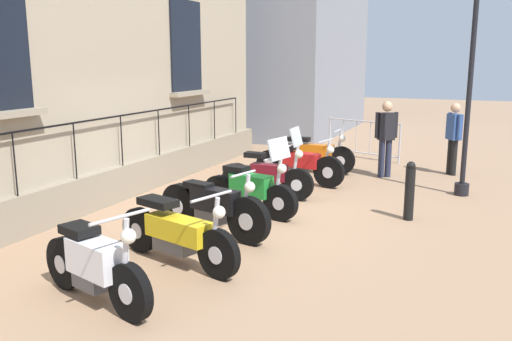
{
  "coord_description": "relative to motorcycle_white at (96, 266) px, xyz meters",
  "views": [
    {
      "loc": [
        3.99,
        -8.35,
        2.69
      ],
      "look_at": [
        0.43,
        0.0,
        0.8
      ],
      "focal_mm": 37.82,
      "sensor_mm": 36.0,
      "label": 1
    }
  ],
  "objects": [
    {
      "name": "motorcycle_yellow",
      "position": [
        0.21,
        1.37,
        -0.02
      ],
      "size": [
        2.11,
        0.93,
        1.06
      ],
      "color": "black",
      "rests_on": "ground_plane"
    },
    {
      "name": "bollard",
      "position": [
        2.76,
        4.66,
        0.07
      ],
      "size": [
        0.16,
        0.16,
        1.01
      ],
      "color": "black",
      "rests_on": "ground_plane"
    },
    {
      "name": "pedestrian_walking",
      "position": [
        1.78,
        7.92,
        0.56
      ],
      "size": [
        0.48,
        0.37,
        1.75
      ],
      "color": "#23283D",
      "rests_on": "ground_plane"
    },
    {
      "name": "motorcycle_maroon",
      "position": [
        0.0,
        5.12,
        -0.01
      ],
      "size": [
        1.92,
        0.55,
        1.42
      ],
      "color": "black",
      "rests_on": "ground_plane"
    },
    {
      "name": "motorcycle_black",
      "position": [
        0.09,
        2.63,
        -0.0
      ],
      "size": [
        2.09,
        0.74,
        1.07
      ],
      "color": "black",
      "rests_on": "ground_plane"
    },
    {
      "name": "lamppost",
      "position": [
        3.51,
        6.81,
        3.13
      ],
      "size": [
        0.38,
        1.08,
        4.85
      ],
      "color": "black",
      "rests_on": "ground_plane"
    },
    {
      "name": "ground_plane",
      "position": [
        -0.16,
        3.89,
        -0.44
      ],
      "size": [
        60.0,
        60.0,
        0.0
      ],
      "primitive_type": "plane",
      "color": "#9E7A5B"
    },
    {
      "name": "motorcycle_white",
      "position": [
        0.0,
        0.0,
        0.0
      ],
      "size": [
        1.84,
        0.88,
        1.13
      ],
      "color": "black",
      "rests_on": "ground_plane"
    },
    {
      "name": "crowd_barrier",
      "position": [
        0.81,
        10.1,
        0.13
      ],
      "size": [
        2.12,
        0.8,
        1.05
      ],
      "color": "#B7B7BF",
      "rests_on": "ground_plane"
    },
    {
      "name": "motorcycle_red",
      "position": [
        0.18,
        6.49,
        -0.01
      ],
      "size": [
        2.13,
        0.73,
        1.02
      ],
      "color": "black",
      "rests_on": "ground_plane"
    },
    {
      "name": "motorcycle_green",
      "position": [
        0.17,
        3.88,
        -0.0
      ],
      "size": [
        1.92,
        0.76,
        1.41
      ],
      "color": "black",
      "rests_on": "ground_plane"
    },
    {
      "name": "motorcycle_orange",
      "position": [
        0.08,
        7.75,
        -0.02
      ],
      "size": [
        2.09,
        0.6,
        1.06
      ],
      "color": "black",
      "rests_on": "ground_plane"
    },
    {
      "name": "pedestrian_standing",
      "position": [
        3.19,
        8.8,
        0.52
      ],
      "size": [
        0.38,
        0.46,
        1.69
      ],
      "color": "black",
      "rests_on": "ground_plane"
    }
  ]
}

